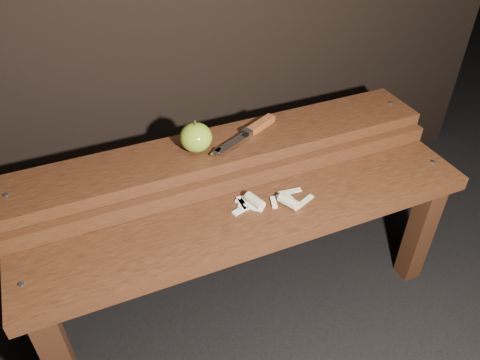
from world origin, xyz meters
name	(u,v)px	position (x,y,z in m)	size (l,w,h in m)	color
ground	(248,302)	(0.00, 0.00, 0.00)	(60.00, 60.00, 0.00)	black
bench_front_tier	(259,236)	(0.00, -0.06, 0.35)	(1.20, 0.20, 0.42)	black
bench_rear_tier	(225,169)	(0.00, 0.17, 0.41)	(1.20, 0.21, 0.50)	black
apple	(196,137)	(-0.08, 0.17, 0.54)	(0.09, 0.09, 0.09)	olive
knife	(254,129)	(0.10, 0.19, 0.51)	(0.24, 0.13, 0.02)	brown
apple_scraps	(270,201)	(0.05, -0.03, 0.43)	(0.22, 0.11, 0.03)	beige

